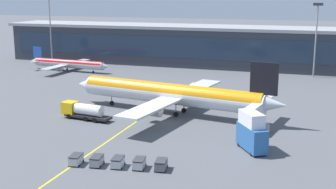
% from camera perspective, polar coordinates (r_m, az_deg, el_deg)
% --- Properties ---
extents(ground_plane, '(700.00, 700.00, 0.00)m').
position_cam_1_polar(ground_plane, '(89.28, -0.92, -3.57)').
color(ground_plane, '#515459').
extents(apron_lead_in_line, '(0.42, 80.00, 0.01)m').
position_cam_1_polar(apron_lead_in_line, '(92.74, -3.36, -2.97)').
color(apron_lead_in_line, yellow).
rests_on(apron_lead_in_line, ground_plane).
extents(terminal_building, '(184.26, 18.77, 13.62)m').
position_cam_1_polar(terminal_building, '(156.24, 11.31, 5.76)').
color(terminal_building, '#2D333D').
rests_on(terminal_building, ground_plane).
extents(main_airliner, '(48.45, 38.75, 12.27)m').
position_cam_1_polar(main_airliner, '(95.19, 0.34, 0.10)').
color(main_airliner, silver).
rests_on(main_airliner, ground_plane).
extents(fuel_tanker, '(11.04, 3.95, 3.25)m').
position_cam_1_polar(fuel_tanker, '(93.07, -10.56, -2.00)').
color(fuel_tanker, '#232326').
rests_on(fuel_tanker, ground_plane).
extents(catering_lift, '(5.87, 7.04, 6.30)m').
position_cam_1_polar(catering_lift, '(74.57, 10.41, -4.62)').
color(catering_lift, '#285B9E').
rests_on(catering_lift, ground_plane).
extents(pushback_tug, '(4.20, 3.06, 1.40)m').
position_cam_1_polar(pushback_tug, '(85.11, 11.19, -4.04)').
color(pushback_tug, gray).
rests_on(pushback_tug, ground_plane).
extents(baggage_cart_0, '(1.98, 2.86, 1.48)m').
position_cam_1_polar(baggage_cart_0, '(69.55, -11.41, -7.94)').
color(baggage_cart_0, '#B2B7BC').
rests_on(baggage_cart_0, ground_plane).
extents(baggage_cart_1, '(1.98, 2.86, 1.48)m').
position_cam_1_polar(baggage_cart_1, '(68.52, -8.88, -8.15)').
color(baggage_cart_1, gray).
rests_on(baggage_cart_1, ground_plane).
extents(baggage_cart_2, '(1.98, 2.86, 1.48)m').
position_cam_1_polar(baggage_cart_2, '(67.62, -6.27, -8.36)').
color(baggage_cart_2, '#B2B7BC').
rests_on(baggage_cart_2, ground_plane).
extents(baggage_cart_3, '(1.98, 2.86, 1.48)m').
position_cam_1_polar(baggage_cart_3, '(66.86, -3.60, -8.56)').
color(baggage_cart_3, '#B2B7BC').
rests_on(baggage_cart_3, ground_plane).
extents(baggage_cart_4, '(1.98, 2.86, 1.48)m').
position_cam_1_polar(baggage_cart_4, '(66.25, -0.87, -8.74)').
color(baggage_cart_4, '#595B60').
rests_on(baggage_cart_4, ground_plane).
extents(commuter_jet_far, '(30.06, 23.97, 7.32)m').
position_cam_1_polar(commuter_jet_far, '(150.90, -12.34, 3.79)').
color(commuter_jet_far, '#B2B7BC').
rests_on(commuter_jet_far, ground_plane).
extents(apron_light_mast_1, '(2.80, 0.50, 21.91)m').
position_cam_1_polar(apron_light_mast_1, '(142.52, 18.00, 7.20)').
color(apron_light_mast_1, gray).
rests_on(apron_light_mast_1, ground_plane).
extents(apron_light_mast_2, '(2.80, 0.50, 23.88)m').
position_cam_1_polar(apron_light_mast_2, '(169.45, -14.49, 8.54)').
color(apron_light_mast_2, gray).
rests_on(apron_light_mast_2, ground_plane).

